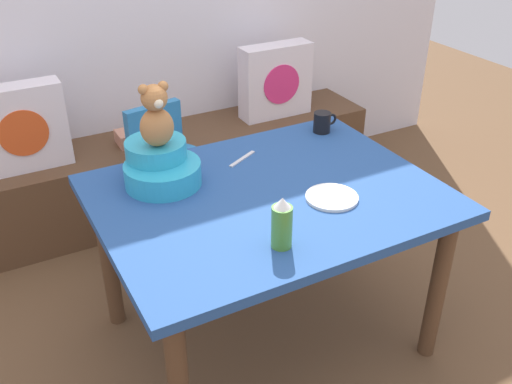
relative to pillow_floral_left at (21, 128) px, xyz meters
The scene contains 13 objects.
ground_plane 1.58m from the pillow_floral_left, 59.48° to the right, with size 8.00×8.00×0.00m, color brown.
window_bench 0.85m from the pillow_floral_left, ahead, with size 2.60×0.44×0.46m, color brown.
pillow_floral_left is the anchor object (origin of this frame).
pillow_floral_right 1.47m from the pillow_floral_left, ahead, with size 0.44×0.15×0.44m.
book_stack 0.61m from the pillow_floral_left, ahead, with size 0.20×0.14×0.08m, color tan.
dining_table 1.43m from the pillow_floral_left, 59.48° to the right, with size 1.30×1.00×0.74m.
highchair 0.76m from the pillow_floral_left, 34.03° to the right, with size 0.38×0.49×0.79m.
infant_seat_teal 1.04m from the pillow_floral_left, 67.56° to the right, with size 0.30×0.33×0.16m.
teddy_bear 1.09m from the pillow_floral_left, 67.57° to the right, with size 0.13×0.12×0.25m.
ketchup_bottle 1.67m from the pillow_floral_left, 69.20° to the right, with size 0.07×0.07×0.18m.
coffee_mug 1.50m from the pillow_floral_left, 35.05° to the right, with size 0.12×0.08×0.09m.
dinner_plate_near 1.66m from the pillow_floral_left, 56.62° to the right, with size 0.20×0.20×0.01m, color white.
table_fork 1.21m from the pillow_floral_left, 50.81° to the right, with size 0.02×0.17×0.01m, color silver.
Camera 1 is at (-0.95, -1.66, 1.86)m, focal length 40.54 mm.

